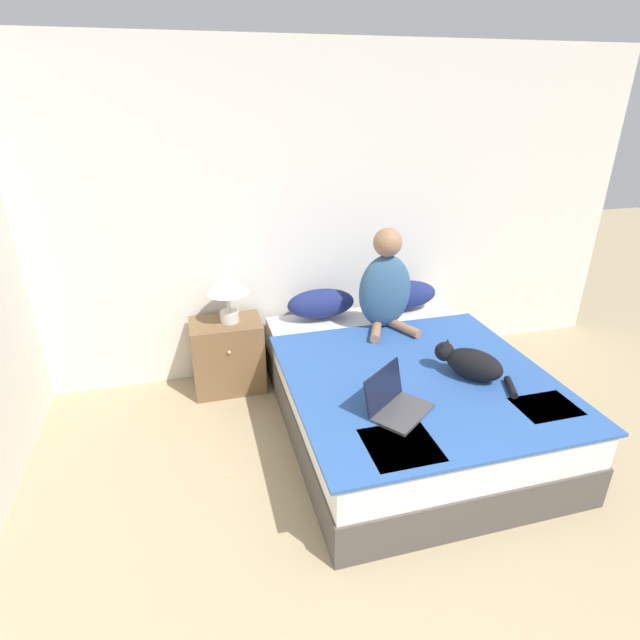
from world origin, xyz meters
TOP-DOWN VIEW (x-y plane):
  - wall_back at (0.00, 3.52)m, footprint 5.40×0.05m
  - bed at (0.30, 2.42)m, footprint 1.67×2.07m
  - pillow_near at (-0.06, 3.30)m, footprint 0.55×0.26m
  - pillow_far at (0.67, 3.30)m, footprint 0.55×0.26m
  - person_sitting at (0.36, 3.00)m, footprint 0.41×0.40m
  - cat_tabby at (0.61, 2.14)m, footprint 0.40×0.52m
  - laptop_open at (0.01, 1.91)m, footprint 0.45×0.44m
  - nightstand at (-0.84, 3.26)m, footprint 0.55×0.40m
  - table_lamp at (-0.80, 3.26)m, footprint 0.32×0.32m

SIDE VIEW (x-z plane):
  - bed at x=0.30m, z-range 0.00..0.52m
  - nightstand at x=-0.84m, z-range 0.00..0.58m
  - laptop_open at x=0.01m, z-range 0.45..0.69m
  - cat_tabby at x=0.61m, z-range 0.52..0.72m
  - pillow_near at x=-0.06m, z-range 0.52..0.75m
  - pillow_far at x=0.67m, z-range 0.52..0.75m
  - person_sitting at x=0.36m, z-range 0.46..1.24m
  - table_lamp at x=-0.80m, z-range 0.67..1.07m
  - wall_back at x=0.00m, z-range 0.00..2.55m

